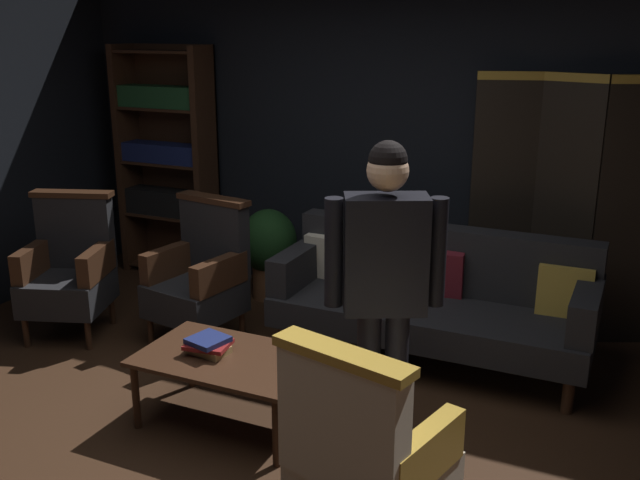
% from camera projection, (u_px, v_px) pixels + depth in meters
% --- Properties ---
extents(ground_plane, '(10.00, 10.00, 0.00)m').
position_uv_depth(ground_plane, '(259.00, 442.00, 3.98)').
color(ground_plane, '#331E11').
extents(back_wall, '(7.20, 0.10, 2.80)m').
position_uv_depth(back_wall, '(407.00, 131.00, 5.70)').
color(back_wall, black).
rests_on(back_wall, ground_plane).
extents(folding_screen, '(1.31, 0.23, 1.90)m').
position_uv_depth(folding_screen, '(564.00, 204.00, 5.12)').
color(folding_screen, black).
rests_on(folding_screen, ground_plane).
extents(bookshelf, '(0.90, 0.32, 2.05)m').
position_uv_depth(bookshelf, '(167.00, 159.00, 6.44)').
color(bookshelf, '#382114').
rests_on(bookshelf, ground_plane).
extents(velvet_couch, '(2.12, 0.78, 0.88)m').
position_uv_depth(velvet_couch, '(434.00, 295.00, 4.89)').
color(velvet_couch, '#382114').
rests_on(velvet_couch, ground_plane).
extents(coffee_table, '(1.00, 0.64, 0.42)m').
position_uv_depth(coffee_table, '(228.00, 363.00, 4.07)').
color(coffee_table, '#382114').
rests_on(coffee_table, ground_plane).
extents(armchair_gilt_accent, '(0.70, 0.70, 1.04)m').
position_uv_depth(armchair_gilt_accent, '(365.00, 459.00, 2.98)').
color(armchair_gilt_accent, '#B78E33').
rests_on(armchair_gilt_accent, ground_plane).
extents(armchair_wing_left, '(0.74, 0.74, 1.04)m').
position_uv_depth(armchair_wing_left, '(69.00, 269.00, 5.28)').
color(armchair_wing_left, '#382114').
rests_on(armchair_wing_left, ground_plane).
extents(armchair_wing_right, '(0.66, 0.66, 1.04)m').
position_uv_depth(armchair_wing_right, '(201.00, 276.00, 5.14)').
color(armchair_wing_right, '#382114').
rests_on(armchair_wing_right, ground_plane).
extents(standing_figure, '(0.54, 0.36, 1.70)m').
position_uv_depth(standing_figure, '(385.00, 279.00, 3.51)').
color(standing_figure, black).
rests_on(standing_figure, ground_plane).
extents(potted_plant, '(0.47, 0.47, 0.76)m').
position_uv_depth(potted_plant, '(269.00, 248.00, 5.98)').
color(potted_plant, brown).
rests_on(potted_plant, ground_plane).
extents(book_tan_leather, '(0.24, 0.17, 0.04)m').
position_uv_depth(book_tan_leather, '(209.00, 350.00, 4.09)').
color(book_tan_leather, '#9E7A47').
rests_on(book_tan_leather, coffee_table).
extents(book_red_leather, '(0.27, 0.22, 0.02)m').
position_uv_depth(book_red_leather, '(208.00, 344.00, 4.08)').
color(book_red_leather, maroon).
rests_on(book_red_leather, book_tan_leather).
extents(book_navy_cloth, '(0.24, 0.24, 0.03)m').
position_uv_depth(book_navy_cloth, '(208.00, 340.00, 4.07)').
color(book_navy_cloth, navy).
rests_on(book_navy_cloth, book_red_leather).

